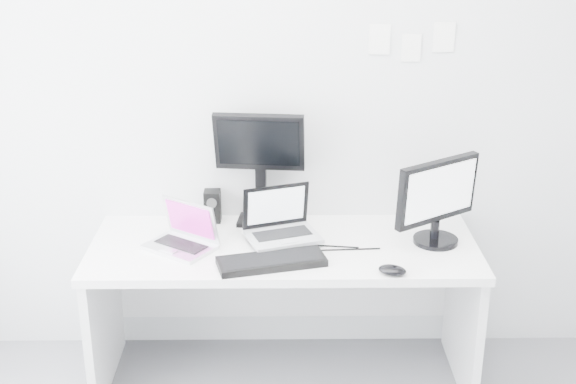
{
  "coord_description": "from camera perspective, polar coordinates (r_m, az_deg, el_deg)",
  "views": [
    {
      "loc": [
        -0.01,
        -2.01,
        2.26
      ],
      "look_at": [
        0.02,
        1.23,
        1.0
      ],
      "focal_mm": 48.22,
      "sensor_mm": 36.0,
      "label": 1
    }
  ],
  "objects": [
    {
      "name": "dell_laptop",
      "position": [
        3.55,
        -0.36,
        -1.88
      ],
      "size": [
        0.38,
        0.34,
        0.27
      ],
      "primitive_type": "cube",
      "rotation": [
        0.0,
        0.0,
        0.34
      ],
      "color": "#AEB1B6",
      "rests_on": "desk"
    },
    {
      "name": "mouse",
      "position": [
        3.35,
        7.7,
        -5.72
      ],
      "size": [
        0.14,
        0.12,
        0.04
      ],
      "primitive_type": "ellipsoid",
      "rotation": [
        0.0,
        0.0,
        -0.37
      ],
      "color": "black",
      "rests_on": "desk"
    },
    {
      "name": "rear_monitor",
      "position": [
        3.73,
        -2.08,
        1.88
      ],
      "size": [
        0.44,
        0.2,
        0.58
      ],
      "primitive_type": "cube",
      "rotation": [
        0.0,
        0.0,
        -0.11
      ],
      "color": "black",
      "rests_on": "desk"
    },
    {
      "name": "wall_note_0",
      "position": [
        3.69,
        6.77,
        11.12
      ],
      "size": [
        0.1,
        0.0,
        0.14
      ],
      "primitive_type": "cube",
      "color": "white",
      "rests_on": "back_wall"
    },
    {
      "name": "macbook",
      "position": [
        3.54,
        -8.1,
        -2.54
      ],
      "size": [
        0.38,
        0.36,
        0.23
      ],
      "primitive_type": "cube",
      "rotation": [
        0.0,
        0.0,
        -0.6
      ],
      "color": "silver",
      "rests_on": "desk"
    },
    {
      "name": "samsung_monitor",
      "position": [
        3.61,
        11.03,
        -0.64
      ],
      "size": [
        0.5,
        0.43,
        0.42
      ],
      "primitive_type": "cube",
      "rotation": [
        0.0,
        0.0,
        0.59
      ],
      "color": "black",
      "rests_on": "desk"
    },
    {
      "name": "speaker",
      "position": [
        3.84,
        -5.59,
        -1.03
      ],
      "size": [
        0.09,
        0.09,
        0.16
      ],
      "primitive_type": "cube",
      "rotation": [
        0.0,
        0.0,
        -0.13
      ],
      "color": "black",
      "rests_on": "desk"
    },
    {
      "name": "wall_note_2",
      "position": [
        3.74,
        11.43,
        11.14
      ],
      "size": [
        0.1,
        0.0,
        0.14
      ],
      "primitive_type": "cube",
      "color": "white",
      "rests_on": "back_wall"
    },
    {
      "name": "wall_note_1",
      "position": [
        3.72,
        9.07,
        10.46
      ],
      "size": [
        0.09,
        0.0,
        0.13
      ],
      "primitive_type": "cube",
      "color": "white",
      "rests_on": "back_wall"
    },
    {
      "name": "back_wall",
      "position": [
        3.72,
        -0.37,
        7.1
      ],
      "size": [
        3.6,
        0.0,
        3.6
      ],
      "primitive_type": "plane",
      "rotation": [
        1.57,
        0.0,
        0.0
      ],
      "color": "silver",
      "rests_on": "ground"
    },
    {
      "name": "desk",
      "position": [
        3.77,
        -0.31,
        -8.93
      ],
      "size": [
        1.8,
        0.7,
        0.73
      ],
      "primitive_type": "cube",
      "color": "white",
      "rests_on": "ground"
    },
    {
      "name": "keyboard",
      "position": [
        3.41,
        -1.23,
        -5.14
      ],
      "size": [
        0.5,
        0.28,
        0.03
      ],
      "primitive_type": "cube",
      "rotation": [
        0.0,
        0.0,
        0.25
      ],
      "color": "black",
      "rests_on": "desk"
    }
  ]
}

